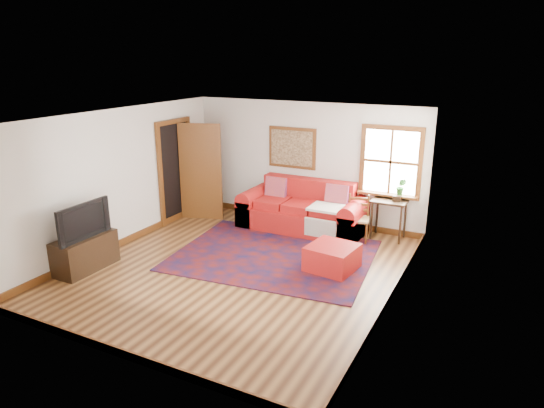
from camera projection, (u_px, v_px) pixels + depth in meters
The scene contains 13 objects.
ground at pixel (239, 269), 8.02m from camera, with size 5.50×5.50×0.00m, color #482813.
room_envelope at pixel (238, 172), 7.54m from camera, with size 5.04×5.54×2.52m.
window at pixel (392, 169), 9.17m from camera, with size 1.18×0.20×1.38m.
doorway at pixel (191, 170), 10.17m from camera, with size 0.89×1.08×2.14m.
framed_artwork at pixel (292, 148), 10.00m from camera, with size 1.05×0.07×0.85m.
persian_rug at pixel (274, 255), 8.55m from camera, with size 3.35×2.68×0.02m, color #59100C.
red_leather_sofa at pixel (303, 213), 9.78m from camera, with size 2.51×1.04×0.98m.
red_ottoman at pixel (332, 258), 7.93m from camera, with size 0.74×0.74×0.42m, color #AE1716.
side_table at pixel (389, 206), 9.16m from camera, with size 0.64×0.48×0.77m.
ladder_back_chair at pixel (358, 217), 9.12m from camera, with size 0.49×0.48×0.88m.
media_cabinet at pixel (85, 253), 7.93m from camera, with size 0.47×1.05×0.57m, color black.
television at pixel (80, 220), 7.71m from camera, with size 1.02×0.13×0.59m, color black.
candle_hurricane at pixel (104, 224), 8.16m from camera, with size 0.12×0.12×0.18m.
Camera 1 is at (3.80, -6.31, 3.39)m, focal length 32.00 mm.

